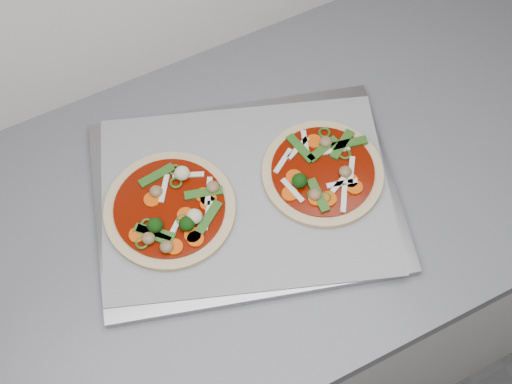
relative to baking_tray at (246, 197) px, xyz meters
name	(u,v)px	position (x,y,z in m)	size (l,w,h in m)	color
baking_tray	(246,197)	(0.00, 0.00, 0.00)	(0.46, 0.34, 0.01)	gray
parchment	(246,194)	(0.00, 0.00, 0.01)	(0.44, 0.32, 0.00)	gray
pizza_left	(171,210)	(-0.11, 0.02, 0.02)	(0.22, 0.22, 0.03)	#D7B586
pizza_right	(322,172)	(0.12, -0.02, 0.02)	(0.25, 0.25, 0.03)	#D7B586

